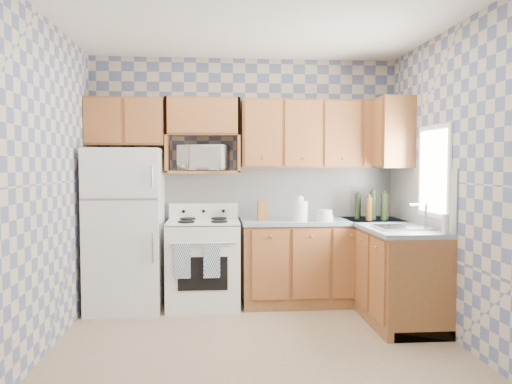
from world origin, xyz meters
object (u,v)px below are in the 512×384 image
(stove_body, at_px, (203,264))
(microwave, at_px, (203,158))
(electric_kettle, at_px, (300,211))
(refrigerator, at_px, (126,229))

(stove_body, height_order, microwave, microwave)
(stove_body, relative_size, microwave, 1.79)
(stove_body, xyz_separation_m, microwave, (0.00, 0.17, 1.14))
(stove_body, bearing_deg, microwave, 88.58)
(microwave, xyz_separation_m, electric_kettle, (1.02, -0.29, -0.56))
(microwave, bearing_deg, stove_body, -76.29)
(refrigerator, distance_m, microwave, 1.12)
(stove_body, relative_size, electric_kettle, 4.28)
(refrigerator, xyz_separation_m, microwave, (0.81, 0.19, 0.75))
(microwave, bearing_deg, electric_kettle, -0.58)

